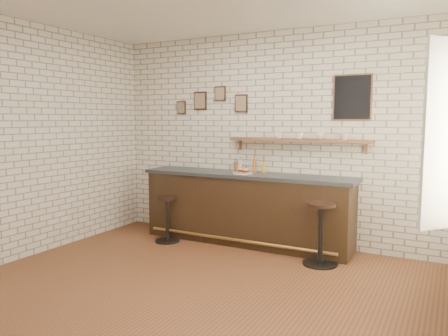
{
  "coord_description": "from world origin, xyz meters",
  "views": [
    {
      "loc": [
        2.31,
        -3.85,
        1.77
      ],
      "look_at": [
        -0.21,
        0.9,
        1.17
      ],
      "focal_mm": 35.0,
      "sensor_mm": 36.0,
      "label": 1
    }
  ],
  "objects_px": {
    "bitters_bottle_brown": "(236,166)",
    "bar_stool_left": "(167,218)",
    "sandwich_plate": "(243,173)",
    "condiment_bottle_yellow": "(264,168)",
    "ciabatta_sandwich": "(243,170)",
    "bitters_bottle_amber": "(255,165)",
    "shelf_cup_d": "(344,137)",
    "bar_counter": "(246,208)",
    "shelf_cup_b": "(300,136)",
    "shelf_cup_a": "(279,135)",
    "shelf_cup_c": "(321,136)",
    "bitters_bottle_white": "(240,166)",
    "bar_stool_right": "(321,232)"
  },
  "relations": [
    {
      "from": "bitters_bottle_amber",
      "to": "shelf_cup_b",
      "type": "relative_size",
      "value": 2.75
    },
    {
      "from": "sandwich_plate",
      "to": "bitters_bottle_brown",
      "type": "relative_size",
      "value": 1.55
    },
    {
      "from": "bitters_bottle_brown",
      "to": "shelf_cup_a",
      "type": "relative_size",
      "value": 1.64
    },
    {
      "from": "shelf_cup_d",
      "to": "ciabatta_sandwich",
      "type": "bearing_deg",
      "value": -178.51
    },
    {
      "from": "shelf_cup_d",
      "to": "bar_counter",
      "type": "bearing_deg",
      "value": 178.9
    },
    {
      "from": "shelf_cup_b",
      "to": "bitters_bottle_amber",
      "type": "bearing_deg",
      "value": 122.55
    },
    {
      "from": "bitters_bottle_brown",
      "to": "condiment_bottle_yellow",
      "type": "xyz_separation_m",
      "value": [
        0.45,
        0.0,
        -0.0
      ]
    },
    {
      "from": "shelf_cup_a",
      "to": "shelf_cup_c",
      "type": "height_order",
      "value": "shelf_cup_c"
    },
    {
      "from": "bar_stool_left",
      "to": "shelf_cup_d",
      "type": "relative_size",
      "value": 7.34
    },
    {
      "from": "sandwich_plate",
      "to": "bar_stool_left",
      "type": "bearing_deg",
      "value": -158.15
    },
    {
      "from": "ciabatta_sandwich",
      "to": "bitters_bottle_amber",
      "type": "height_order",
      "value": "bitters_bottle_amber"
    },
    {
      "from": "shelf_cup_b",
      "to": "shelf_cup_d",
      "type": "xyz_separation_m",
      "value": [
        0.6,
        0.0,
        -0.0
      ]
    },
    {
      "from": "shelf_cup_a",
      "to": "shelf_cup_b",
      "type": "xyz_separation_m",
      "value": [
        0.31,
        0.0,
        -0.0
      ]
    },
    {
      "from": "bitters_bottle_white",
      "to": "shelf_cup_b",
      "type": "relative_size",
      "value": 2.26
    },
    {
      "from": "bar_stool_right",
      "to": "shelf_cup_c",
      "type": "relative_size",
      "value": 6.59
    },
    {
      "from": "bar_stool_left",
      "to": "bar_counter",
      "type": "bearing_deg",
      "value": 24.41
    },
    {
      "from": "bitters_bottle_brown",
      "to": "shelf_cup_d",
      "type": "height_order",
      "value": "shelf_cup_d"
    },
    {
      "from": "bitters_bottle_white",
      "to": "shelf_cup_d",
      "type": "height_order",
      "value": "shelf_cup_d"
    },
    {
      "from": "bitters_bottle_brown",
      "to": "bar_stool_left",
      "type": "distance_m",
      "value": 1.25
    },
    {
      "from": "sandwich_plate",
      "to": "shelf_cup_d",
      "type": "bearing_deg",
      "value": 11.19
    },
    {
      "from": "ciabatta_sandwich",
      "to": "condiment_bottle_yellow",
      "type": "relative_size",
      "value": 1.26
    },
    {
      "from": "bar_stool_left",
      "to": "shelf_cup_b",
      "type": "relative_size",
      "value": 7.29
    },
    {
      "from": "bitters_bottle_brown",
      "to": "shelf_cup_a",
      "type": "height_order",
      "value": "shelf_cup_a"
    },
    {
      "from": "bitters_bottle_brown",
      "to": "bar_stool_left",
      "type": "bearing_deg",
      "value": -140.72
    },
    {
      "from": "bar_stool_right",
      "to": "bar_counter",
      "type": "bearing_deg",
      "value": 160.36
    },
    {
      "from": "bar_stool_left",
      "to": "shelf_cup_b",
      "type": "bearing_deg",
      "value": 20.98
    },
    {
      "from": "bitters_bottle_amber",
      "to": "shelf_cup_a",
      "type": "height_order",
      "value": "shelf_cup_a"
    },
    {
      "from": "ciabatta_sandwich",
      "to": "bar_stool_right",
      "type": "distance_m",
      "value": 1.43
    },
    {
      "from": "ciabatta_sandwich",
      "to": "bar_stool_left",
      "type": "relative_size",
      "value": 0.32
    },
    {
      "from": "ciabatta_sandwich",
      "to": "condiment_bottle_yellow",
      "type": "distance_m",
      "value": 0.32
    },
    {
      "from": "bitters_bottle_brown",
      "to": "bar_stool_left",
      "type": "xyz_separation_m",
      "value": [
        -0.79,
        -0.64,
        -0.73
      ]
    },
    {
      "from": "bar_counter",
      "to": "shelf_cup_c",
      "type": "relative_size",
      "value": 26.68
    },
    {
      "from": "bitters_bottle_white",
      "to": "bar_counter",
      "type": "bearing_deg",
      "value": -44.74
    },
    {
      "from": "bitters_bottle_white",
      "to": "bitters_bottle_amber",
      "type": "bearing_deg",
      "value": 0.0
    },
    {
      "from": "ciabatta_sandwich",
      "to": "bitters_bottle_white",
      "type": "bearing_deg",
      "value": 124.37
    },
    {
      "from": "bar_counter",
      "to": "sandwich_plate",
      "type": "relative_size",
      "value": 11.07
    },
    {
      "from": "sandwich_plate",
      "to": "shelf_cup_b",
      "type": "relative_size",
      "value": 3.14
    },
    {
      "from": "shelf_cup_b",
      "to": "shelf_cup_c",
      "type": "height_order",
      "value": "shelf_cup_c"
    },
    {
      "from": "bar_counter",
      "to": "shelf_cup_c",
      "type": "distance_m",
      "value": 1.46
    },
    {
      "from": "sandwich_plate",
      "to": "ciabatta_sandwich",
      "type": "xyz_separation_m",
      "value": [
        0.01,
        0.0,
        0.04
      ]
    },
    {
      "from": "ciabatta_sandwich",
      "to": "bitters_bottle_amber",
      "type": "distance_m",
      "value": 0.25
    },
    {
      "from": "bar_counter",
      "to": "sandwich_plate",
      "type": "height_order",
      "value": "sandwich_plate"
    },
    {
      "from": "bitters_bottle_brown",
      "to": "bitters_bottle_white",
      "type": "height_order",
      "value": "bitters_bottle_white"
    },
    {
      "from": "bar_stool_right",
      "to": "shelf_cup_d",
      "type": "xyz_separation_m",
      "value": [
        0.11,
        0.63,
        1.13
      ]
    },
    {
      "from": "ciabatta_sandwich",
      "to": "sandwich_plate",
      "type": "bearing_deg",
      "value": 180.0
    },
    {
      "from": "bar_counter",
      "to": "sandwich_plate",
      "type": "xyz_separation_m",
      "value": [
        -0.02,
        -0.06,
        0.51
      ]
    },
    {
      "from": "shelf_cup_b",
      "to": "ciabatta_sandwich",
      "type": "bearing_deg",
      "value": 140.12
    },
    {
      "from": "shelf_cup_c",
      "to": "bar_counter",
      "type": "bearing_deg",
      "value": 132.9
    },
    {
      "from": "sandwich_plate",
      "to": "shelf_cup_d",
      "type": "relative_size",
      "value": 3.16
    },
    {
      "from": "bar_counter",
      "to": "bar_stool_left",
      "type": "distance_m",
      "value": 1.15
    }
  ]
}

